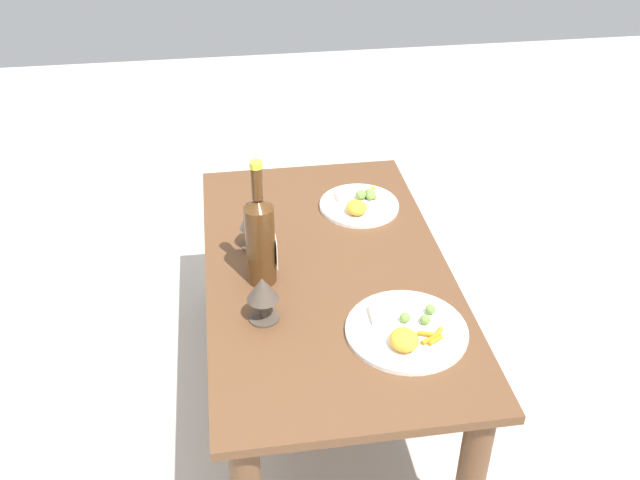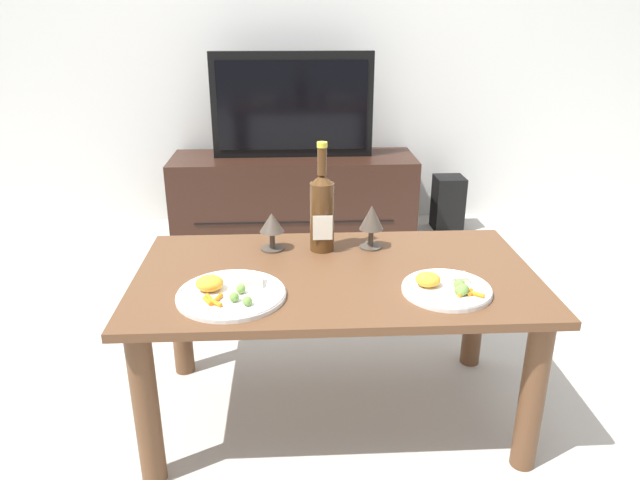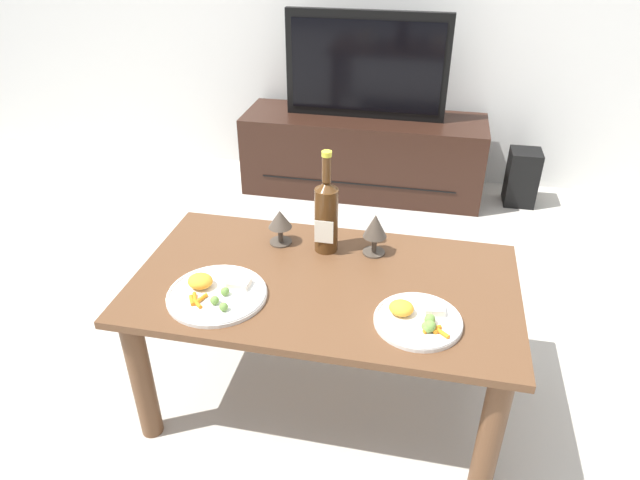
{
  "view_description": "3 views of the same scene",
  "coord_description": "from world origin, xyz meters",
  "px_view_note": "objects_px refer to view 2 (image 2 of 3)",
  "views": [
    {
      "loc": [
        -1.55,
        0.25,
        1.64
      ],
      "look_at": [
        0.04,
        0.01,
        0.56
      ],
      "focal_mm": 39.64,
      "sensor_mm": 36.0,
      "label": 1
    },
    {
      "loc": [
        -0.13,
        -1.59,
        1.23
      ],
      "look_at": [
        -0.04,
        0.05,
        0.59
      ],
      "focal_mm": 33.04,
      "sensor_mm": 36.0,
      "label": 2
    },
    {
      "loc": [
        0.28,
        -1.41,
        1.52
      ],
      "look_at": [
        -0.03,
        0.09,
        0.59
      ],
      "focal_mm": 31.77,
      "sensor_mm": 36.0,
      "label": 3
    }
  ],
  "objects_px": {
    "dinner_plate_left": "(230,293)",
    "tv_stand": "(294,195)",
    "goblet_right": "(371,220)",
    "floor_speaker": "(448,203)",
    "dining_table": "(335,300)",
    "goblet_left": "(272,225)",
    "dinner_plate_right": "(446,288)",
    "tv_screen": "(292,105)",
    "wine_bottle": "(322,209)"
  },
  "relations": [
    {
      "from": "wine_bottle",
      "to": "goblet_right",
      "type": "bearing_deg",
      "value": 3.3
    },
    {
      "from": "tv_stand",
      "to": "floor_speaker",
      "type": "height_order",
      "value": "tv_stand"
    },
    {
      "from": "tv_stand",
      "to": "wine_bottle",
      "type": "relative_size",
      "value": 3.89
    },
    {
      "from": "dining_table",
      "to": "tv_stand",
      "type": "xyz_separation_m",
      "value": [
        -0.11,
        1.68,
        -0.18
      ]
    },
    {
      "from": "dining_table",
      "to": "goblet_right",
      "type": "xyz_separation_m",
      "value": [
        0.13,
        0.19,
        0.19
      ]
    },
    {
      "from": "tv_stand",
      "to": "goblet_right",
      "type": "relative_size",
      "value": 9.5
    },
    {
      "from": "dinner_plate_left",
      "to": "goblet_left",
      "type": "bearing_deg",
      "value": 72.06
    },
    {
      "from": "goblet_left",
      "to": "floor_speaker",
      "type": "bearing_deg",
      "value": 56.56
    },
    {
      "from": "tv_screen",
      "to": "dinner_plate_right",
      "type": "bearing_deg",
      "value": -77.42
    },
    {
      "from": "goblet_left",
      "to": "dinner_plate_left",
      "type": "xyz_separation_m",
      "value": [
        -0.11,
        -0.33,
        -0.07
      ]
    },
    {
      "from": "tv_screen",
      "to": "goblet_right",
      "type": "relative_size",
      "value": 6.12
    },
    {
      "from": "tv_stand",
      "to": "tv_screen",
      "type": "xyz_separation_m",
      "value": [
        0.0,
        -0.0,
        0.51
      ]
    },
    {
      "from": "tv_screen",
      "to": "floor_speaker",
      "type": "height_order",
      "value": "tv_screen"
    },
    {
      "from": "tv_stand",
      "to": "dining_table",
      "type": "bearing_deg",
      "value": -86.19
    },
    {
      "from": "goblet_right",
      "to": "floor_speaker",
      "type": "bearing_deg",
      "value": 65.93
    },
    {
      "from": "wine_bottle",
      "to": "tv_screen",
      "type": "bearing_deg",
      "value": 93.08
    },
    {
      "from": "tv_screen",
      "to": "goblet_left",
      "type": "relative_size",
      "value": 7.12
    },
    {
      "from": "tv_stand",
      "to": "wine_bottle",
      "type": "distance_m",
      "value": 1.55
    },
    {
      "from": "tv_screen",
      "to": "floor_speaker",
      "type": "distance_m",
      "value": 1.08
    },
    {
      "from": "floor_speaker",
      "to": "dinner_plate_left",
      "type": "xyz_separation_m",
      "value": [
        -1.1,
        -1.84,
        0.36
      ]
    },
    {
      "from": "dining_table",
      "to": "dinner_plate_left",
      "type": "bearing_deg",
      "value": -154.18
    },
    {
      "from": "floor_speaker",
      "to": "goblet_right",
      "type": "xyz_separation_m",
      "value": [
        -0.67,
        -1.5,
        0.44
      ]
    },
    {
      "from": "tv_screen",
      "to": "goblet_left",
      "type": "height_order",
      "value": "tv_screen"
    },
    {
      "from": "dinner_plate_left",
      "to": "dinner_plate_right",
      "type": "relative_size",
      "value": 1.2
    },
    {
      "from": "goblet_left",
      "to": "dinner_plate_right",
      "type": "xyz_separation_m",
      "value": [
        0.49,
        -0.34,
        -0.07
      ]
    },
    {
      "from": "floor_speaker",
      "to": "dinner_plate_left",
      "type": "bearing_deg",
      "value": -121.96
    },
    {
      "from": "wine_bottle",
      "to": "tv_stand",
      "type": "bearing_deg",
      "value": 93.07
    },
    {
      "from": "dining_table",
      "to": "dinner_plate_right",
      "type": "distance_m",
      "value": 0.35
    },
    {
      "from": "tv_screen",
      "to": "dinner_plate_left",
      "type": "distance_m",
      "value": 1.84
    },
    {
      "from": "tv_stand",
      "to": "tv_screen",
      "type": "relative_size",
      "value": 1.55
    },
    {
      "from": "goblet_left",
      "to": "dinner_plate_left",
      "type": "distance_m",
      "value": 0.36
    },
    {
      "from": "floor_speaker",
      "to": "goblet_left",
      "type": "relative_size",
      "value": 2.57
    },
    {
      "from": "wine_bottle",
      "to": "dinner_plate_left",
      "type": "bearing_deg",
      "value": -129.59
    },
    {
      "from": "goblet_right",
      "to": "dinner_plate_left",
      "type": "height_order",
      "value": "goblet_right"
    },
    {
      "from": "dining_table",
      "to": "dinner_plate_left",
      "type": "xyz_separation_m",
      "value": [
        -0.3,
        -0.15,
        0.11
      ]
    },
    {
      "from": "dinner_plate_right",
      "to": "tv_stand",
      "type": "bearing_deg",
      "value": 102.56
    },
    {
      "from": "wine_bottle",
      "to": "goblet_left",
      "type": "xyz_separation_m",
      "value": [
        -0.16,
        0.01,
        -0.05
      ]
    },
    {
      "from": "goblet_left",
      "to": "dinner_plate_right",
      "type": "relative_size",
      "value": 0.5
    },
    {
      "from": "floor_speaker",
      "to": "dinner_plate_right",
      "type": "relative_size",
      "value": 1.29
    },
    {
      "from": "tv_screen",
      "to": "dinner_plate_left",
      "type": "relative_size",
      "value": 2.97
    },
    {
      "from": "floor_speaker",
      "to": "wine_bottle",
      "type": "relative_size",
      "value": 0.91
    },
    {
      "from": "dinner_plate_right",
      "to": "goblet_right",
      "type": "bearing_deg",
      "value": 116.22
    },
    {
      "from": "tv_screen",
      "to": "goblet_left",
      "type": "xyz_separation_m",
      "value": [
        -0.08,
        -1.48,
        -0.15
      ]
    },
    {
      "from": "dinner_plate_left",
      "to": "tv_stand",
      "type": "bearing_deg",
      "value": 84.09
    },
    {
      "from": "tv_stand",
      "to": "dinner_plate_right",
      "type": "relative_size",
      "value": 5.56
    },
    {
      "from": "dining_table",
      "to": "floor_speaker",
      "type": "xyz_separation_m",
      "value": [
        0.8,
        1.69,
        -0.25
      ]
    },
    {
      "from": "tv_screen",
      "to": "dinner_plate_right",
      "type": "height_order",
      "value": "tv_screen"
    },
    {
      "from": "wine_bottle",
      "to": "dinner_plate_left",
      "type": "height_order",
      "value": "wine_bottle"
    },
    {
      "from": "tv_screen",
      "to": "tv_stand",
      "type": "bearing_deg",
      "value": 90.0
    },
    {
      "from": "tv_screen",
      "to": "dinner_plate_left",
      "type": "height_order",
      "value": "tv_screen"
    }
  ]
}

